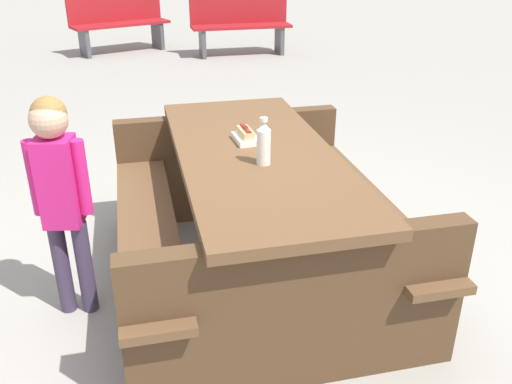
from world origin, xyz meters
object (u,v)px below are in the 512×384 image
object	(u,v)px
soda_bottle	(264,143)
hotdog_tray	(246,136)
child_in_coat	(59,183)
park_bench_mid	(119,22)
park_bench_near	(240,24)
picnic_table	(256,206)

from	to	relation	value
soda_bottle	hotdog_tray	distance (m)	0.32
child_in_coat	park_bench_mid	distance (m)	6.65
child_in_coat	park_bench_near	bearing A→B (deg)	-4.97
soda_bottle	park_bench_near	world-z (taller)	soda_bottle
soda_bottle	child_in_coat	bearing A→B (deg)	97.53
hotdog_tray	child_in_coat	size ratio (longest dim) A/B	0.19
soda_bottle	child_in_coat	world-z (taller)	child_in_coat
park_bench_mid	hotdog_tray	bearing A→B (deg)	-160.40
picnic_table	child_in_coat	size ratio (longest dim) A/B	1.90
picnic_table	park_bench_mid	bearing A→B (deg)	19.65
child_in_coat	park_bench_mid	size ratio (longest dim) A/B	0.75
park_bench_near	park_bench_mid	world-z (taller)	same
hotdog_tray	soda_bottle	bearing A→B (deg)	-162.91
child_in_coat	soda_bottle	bearing A→B (deg)	-82.47
picnic_table	soda_bottle	size ratio (longest dim) A/B	9.30
soda_bottle	hotdog_tray	bearing A→B (deg)	17.09
park_bench_near	park_bench_mid	bearing A→B (deg)	84.76
soda_bottle	hotdog_tray	size ratio (longest dim) A/B	1.09
child_in_coat	hotdog_tray	bearing A→B (deg)	-63.17
picnic_table	hotdog_tray	world-z (taller)	hotdog_tray
park_bench_near	hotdog_tray	bearing A→B (deg)	-177.29
hotdog_tray	child_in_coat	distance (m)	0.94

